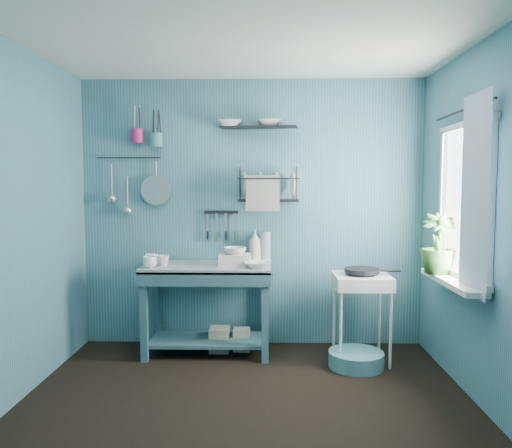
{
  "coord_description": "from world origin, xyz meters",
  "views": [
    {
      "loc": [
        0.14,
        -3.2,
        1.52
      ],
      "look_at": [
        0.05,
        0.85,
        1.2
      ],
      "focal_mm": 35.0,
      "sensor_mm": 36.0,
      "label": 1
    }
  ],
  "objects_px": {
    "hotplate_stand": "(361,318)",
    "colander": "(156,190)",
    "soap_bottle": "(255,246)",
    "potted_plant": "(438,243)",
    "mug_mid": "(164,261)",
    "wash_tub": "(235,260)",
    "frying_pan": "(362,270)",
    "dish_rack": "(268,184)",
    "water_bottle": "(266,246)",
    "storage_tin_large": "(220,339)",
    "utensil_cup_teal": "(157,140)",
    "mug_right": "(152,259)",
    "floor_basin": "(356,359)",
    "storage_tin_small": "(242,339)",
    "work_counter": "(208,309)",
    "mug_left": "(150,262)",
    "utensil_cup_magenta": "(138,136)"
  },
  "relations": [
    {
      "from": "hotplate_stand",
      "to": "colander",
      "type": "relative_size",
      "value": 2.68
    },
    {
      "from": "soap_bottle",
      "to": "potted_plant",
      "type": "height_order",
      "value": "potted_plant"
    },
    {
      "from": "mug_mid",
      "to": "wash_tub",
      "type": "relative_size",
      "value": 0.36
    },
    {
      "from": "frying_pan",
      "to": "potted_plant",
      "type": "bearing_deg",
      "value": -35.21
    },
    {
      "from": "potted_plant",
      "to": "dish_rack",
      "type": "bearing_deg",
      "value": 152.12
    },
    {
      "from": "water_bottle",
      "to": "potted_plant",
      "type": "distance_m",
      "value": 1.54
    },
    {
      "from": "wash_tub",
      "to": "storage_tin_large",
      "type": "bearing_deg",
      "value": 154.98
    },
    {
      "from": "soap_bottle",
      "to": "dish_rack",
      "type": "distance_m",
      "value": 0.58
    },
    {
      "from": "water_bottle",
      "to": "colander",
      "type": "distance_m",
      "value": 1.15
    },
    {
      "from": "water_bottle",
      "to": "colander",
      "type": "relative_size",
      "value": 1.0
    },
    {
      "from": "utensil_cup_teal",
      "to": "mug_right",
      "type": "bearing_deg",
      "value": -92.99
    },
    {
      "from": "soap_bottle",
      "to": "potted_plant",
      "type": "bearing_deg",
      "value": -26.6
    },
    {
      "from": "wash_tub",
      "to": "colander",
      "type": "xyz_separation_m",
      "value": [
        -0.76,
        0.28,
        0.61
      ]
    },
    {
      "from": "mug_mid",
      "to": "dish_rack",
      "type": "relative_size",
      "value": 0.18
    },
    {
      "from": "mug_mid",
      "to": "floor_basin",
      "type": "distance_m",
      "value": 1.85
    },
    {
      "from": "utensil_cup_teal",
      "to": "dish_rack",
      "type": "bearing_deg",
      "value": -2.78
    },
    {
      "from": "storage_tin_large",
      "to": "dish_rack",
      "type": "bearing_deg",
      "value": 15.82
    },
    {
      "from": "soap_bottle",
      "to": "storage_tin_small",
      "type": "height_order",
      "value": "soap_bottle"
    },
    {
      "from": "work_counter",
      "to": "mug_right",
      "type": "relative_size",
      "value": 9.25
    },
    {
      "from": "storage_tin_small",
      "to": "wash_tub",
      "type": "bearing_deg",
      "value": -116.57
    },
    {
      "from": "work_counter",
      "to": "frying_pan",
      "type": "distance_m",
      "value": 1.41
    },
    {
      "from": "storage_tin_small",
      "to": "mug_left",
      "type": "bearing_deg",
      "value": -162.9
    },
    {
      "from": "wash_tub",
      "to": "soap_bottle",
      "type": "xyz_separation_m",
      "value": [
        0.17,
        0.22,
        0.1
      ]
    },
    {
      "from": "mug_mid",
      "to": "utensil_cup_magenta",
      "type": "xyz_separation_m",
      "value": [
        -0.29,
        0.29,
        1.12
      ]
    },
    {
      "from": "work_counter",
      "to": "utensil_cup_magenta",
      "type": "height_order",
      "value": "utensil_cup_magenta"
    },
    {
      "from": "frying_pan",
      "to": "dish_rack",
      "type": "distance_m",
      "value": 1.14
    },
    {
      "from": "dish_rack",
      "to": "utensil_cup_magenta",
      "type": "distance_m",
      "value": 1.29
    },
    {
      "from": "water_bottle",
      "to": "floor_basin",
      "type": "relative_size",
      "value": 0.61
    },
    {
      "from": "storage_tin_small",
      "to": "dish_rack",
      "type": "bearing_deg",
      "value": 21.45
    },
    {
      "from": "water_bottle",
      "to": "hotplate_stand",
      "type": "height_order",
      "value": "water_bottle"
    },
    {
      "from": "wash_tub",
      "to": "utensil_cup_magenta",
      "type": "height_order",
      "value": "utensil_cup_magenta"
    },
    {
      "from": "work_counter",
      "to": "floor_basin",
      "type": "xyz_separation_m",
      "value": [
        1.28,
        -0.32,
        -0.34
      ]
    },
    {
      "from": "water_bottle",
      "to": "potted_plant",
      "type": "bearing_deg",
      "value": -28.94
    },
    {
      "from": "work_counter",
      "to": "water_bottle",
      "type": "height_order",
      "value": "water_bottle"
    },
    {
      "from": "floor_basin",
      "to": "work_counter",
      "type": "bearing_deg",
      "value": 165.92
    },
    {
      "from": "hotplate_stand",
      "to": "colander",
      "type": "bearing_deg",
      "value": 176.1
    },
    {
      "from": "mug_right",
      "to": "potted_plant",
      "type": "xyz_separation_m",
      "value": [
        2.36,
        -0.52,
        0.21
      ]
    },
    {
      "from": "wash_tub",
      "to": "utensil_cup_magenta",
      "type": "distance_m",
      "value": 1.46
    },
    {
      "from": "hotplate_stand",
      "to": "storage_tin_small",
      "type": "relative_size",
      "value": 3.75
    },
    {
      "from": "frying_pan",
      "to": "floor_basin",
      "type": "height_order",
      "value": "frying_pan"
    },
    {
      "from": "mug_mid",
      "to": "colander",
      "type": "height_order",
      "value": "colander"
    },
    {
      "from": "utensil_cup_teal",
      "to": "floor_basin",
      "type": "xyz_separation_m",
      "value": [
        1.77,
        -0.55,
        -1.87
      ]
    },
    {
      "from": "work_counter",
      "to": "utensil_cup_teal",
      "type": "xyz_separation_m",
      "value": [
        -0.49,
        0.23,
        1.53
      ]
    },
    {
      "from": "wash_tub",
      "to": "storage_tin_large",
      "type": "relative_size",
      "value": 1.27
    },
    {
      "from": "utensil_cup_magenta",
      "to": "potted_plant",
      "type": "distance_m",
      "value": 2.79
    },
    {
      "from": "storage_tin_small",
      "to": "floor_basin",
      "type": "bearing_deg",
      "value": -22.27
    },
    {
      "from": "dish_rack",
      "to": "potted_plant",
      "type": "relative_size",
      "value": 1.17
    },
    {
      "from": "work_counter",
      "to": "soap_bottle",
      "type": "relative_size",
      "value": 3.8
    },
    {
      "from": "soap_bottle",
      "to": "storage_tin_small",
      "type": "bearing_deg",
      "value": -135.0
    },
    {
      "from": "storage_tin_large",
      "to": "storage_tin_small",
      "type": "height_order",
      "value": "storage_tin_large"
    }
  ]
}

